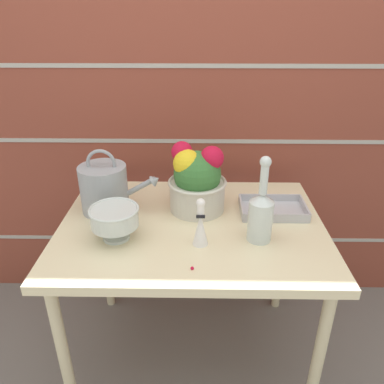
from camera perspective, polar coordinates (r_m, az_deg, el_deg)
name	(u,v)px	position (r m, az deg, el deg)	size (l,w,h in m)	color
ground_plane	(192,352)	(2.00, -0.02, -23.20)	(12.00, 12.00, 0.00)	slate
brick_wall	(194,103)	(1.87, 0.26, 13.39)	(3.60, 0.08, 2.20)	brown
patio_table	(192,239)	(1.55, -0.02, -7.10)	(1.06, 0.79, 0.74)	beige
watering_can	(105,188)	(1.60, -13.15, 0.60)	(0.34, 0.20, 0.27)	#93999E
crystal_pedestal_bowl	(114,218)	(1.40, -11.74, -3.88)	(0.19, 0.19, 0.13)	silver
flower_planter	(197,180)	(1.56, 0.71, 1.82)	(0.25, 0.25, 0.29)	beige
glass_decanter	(261,213)	(1.38, 10.45, -3.18)	(0.09, 0.09, 0.33)	silver
figurine_vase	(200,226)	(1.35, 1.30, -5.21)	(0.06, 0.06, 0.19)	white
wire_tray	(273,210)	(1.62, 12.19, -2.66)	(0.27, 0.18, 0.04)	#B7B7BC
fallen_petal	(192,268)	(1.27, 0.03, -11.54)	(0.01, 0.01, 0.01)	red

